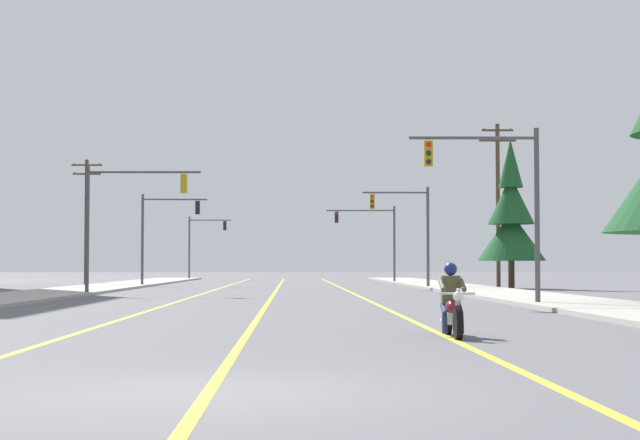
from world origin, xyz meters
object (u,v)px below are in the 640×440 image
(traffic_signal_near_left, at_px, (121,208))
(utility_pole_right_far, at_px, (498,200))
(traffic_signal_mid_right, at_px, (409,222))
(traffic_signal_mid_left, at_px, (161,226))
(conifer_tree_right_verge_far, at_px, (511,220))
(traffic_signal_near_right, at_px, (500,189))
(traffic_signal_far_left, at_px, (201,238))
(traffic_signal_far_right, at_px, (374,232))
(utility_pole_left_far, at_px, (86,217))
(motorcycle_with_rider, at_px, (452,307))

(traffic_signal_near_left, bearing_deg, utility_pole_right_far, 35.85)
(traffic_signal_near_left, distance_m, traffic_signal_mid_right, 20.35)
(traffic_signal_mid_left, height_order, utility_pole_right_far, utility_pole_right_far)
(traffic_signal_near_left, relative_size, conifer_tree_right_verge_far, 0.68)
(traffic_signal_near_right, height_order, traffic_signal_mid_right, same)
(utility_pole_right_far, bearing_deg, traffic_signal_far_left, 120.76)
(traffic_signal_far_right, relative_size, traffic_signal_far_left, 1.00)
(traffic_signal_far_left, bearing_deg, traffic_signal_far_right, -49.40)
(traffic_signal_mid_left, relative_size, utility_pole_left_far, 0.68)
(motorcycle_with_rider, xyz_separation_m, utility_pole_right_far, (9.78, 44.08, 4.96))
(traffic_signal_far_left, height_order, utility_pole_right_far, utility_pole_right_far)
(traffic_signal_mid_right, height_order, traffic_signal_mid_left, same)
(traffic_signal_far_left, distance_m, utility_pole_right_far, 42.88)
(traffic_signal_near_right, distance_m, conifer_tree_right_verge_far, 26.71)
(traffic_signal_far_right, height_order, traffic_signal_far_left, same)
(conifer_tree_right_verge_far, bearing_deg, traffic_signal_far_right, 107.09)
(traffic_signal_far_left, xyz_separation_m, utility_pole_left_far, (-6.07, -25.83, 0.88))
(traffic_signal_mid_right, relative_size, conifer_tree_right_verge_far, 0.68)
(utility_pole_left_far, bearing_deg, traffic_signal_near_left, -75.29)
(traffic_signal_mid_right, xyz_separation_m, traffic_signal_mid_left, (-15.98, 6.89, 0.02))
(motorcycle_with_rider, distance_m, traffic_signal_near_left, 31.17)
(traffic_signal_near_left, xyz_separation_m, traffic_signal_mid_left, (-0.69, 20.32, -0.06))
(traffic_signal_mid_right, distance_m, conifer_tree_right_verge_far, 6.12)
(motorcycle_with_rider, distance_m, traffic_signal_mid_right, 42.59)
(traffic_signal_mid_right, xyz_separation_m, traffic_signal_far_left, (-16.10, 38.64, 0.01))
(traffic_signal_near_left, relative_size, utility_pole_left_far, 0.68)
(traffic_signal_far_right, height_order, utility_pole_right_far, utility_pole_right_far)
(traffic_signal_near_left, distance_m, traffic_signal_far_right, 36.97)
(utility_pole_right_far, distance_m, utility_pole_left_far, 30.08)
(traffic_signal_near_left, distance_m, traffic_signal_mid_left, 20.34)
(motorcycle_with_rider, relative_size, utility_pole_left_far, 0.24)
(traffic_signal_near_right, relative_size, traffic_signal_far_left, 1.00)
(traffic_signal_near_left, xyz_separation_m, traffic_signal_far_right, (14.77, 33.89, 0.01))
(traffic_signal_near_right, distance_m, traffic_signal_far_right, 47.41)
(traffic_signal_mid_right, bearing_deg, traffic_signal_far_left, 112.63)
(traffic_signal_mid_left, distance_m, traffic_signal_far_left, 31.75)
(traffic_signal_near_left, xyz_separation_m, utility_pole_left_far, (-6.89, 26.24, 0.80))
(utility_pole_right_far, height_order, utility_pole_left_far, utility_pole_right_far)
(traffic_signal_near_right, distance_m, traffic_signal_mid_left, 37.48)
(traffic_signal_near_right, height_order, utility_pole_right_far, utility_pole_right_far)
(motorcycle_with_rider, bearing_deg, traffic_signal_mid_right, 84.63)
(traffic_signal_mid_right, distance_m, utility_pole_left_far, 25.62)
(traffic_signal_near_left, height_order, traffic_signal_far_left, same)
(utility_pole_left_far, bearing_deg, traffic_signal_mid_left, -43.66)
(traffic_signal_near_right, relative_size, traffic_signal_far_right, 1.00)
(traffic_signal_near_left, distance_m, utility_pole_right_far, 26.07)
(traffic_signal_mid_left, bearing_deg, utility_pole_left_far, 136.34)
(traffic_signal_mid_left, xyz_separation_m, utility_pole_right_far, (21.79, -5.08, 1.48))
(traffic_signal_near_right, distance_m, utility_pole_left_far, 45.59)
(traffic_signal_mid_right, bearing_deg, traffic_signal_far_right, 91.45)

